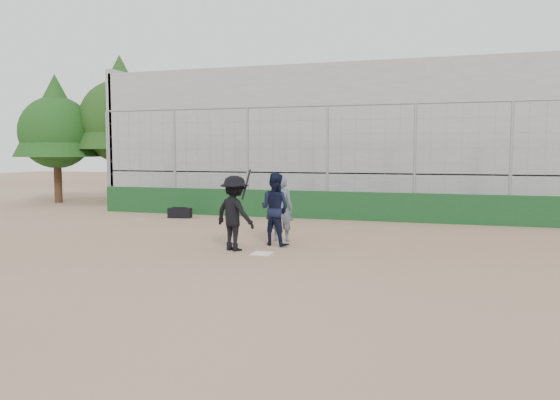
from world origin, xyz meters
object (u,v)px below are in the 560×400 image
(catcher_crouched, at_px, (275,221))
(umpire, at_px, (281,212))
(batter_at_plate, at_px, (235,213))
(equipment_bag, at_px, (180,213))

(catcher_crouched, bearing_deg, umpire, 93.89)
(batter_at_plate, relative_size, equipment_bag, 2.23)
(catcher_crouched, bearing_deg, batter_at_plate, -126.12)
(batter_at_plate, distance_m, catcher_crouched, 1.23)
(equipment_bag, bearing_deg, catcher_crouched, -41.88)
(umpire, distance_m, equipment_bag, 6.37)
(catcher_crouched, bearing_deg, equipment_bag, 138.12)
(batter_at_plate, distance_m, umpire, 1.81)
(catcher_crouched, distance_m, equipment_bag, 6.85)
(batter_at_plate, xyz_separation_m, umpire, (0.66, 1.68, -0.12))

